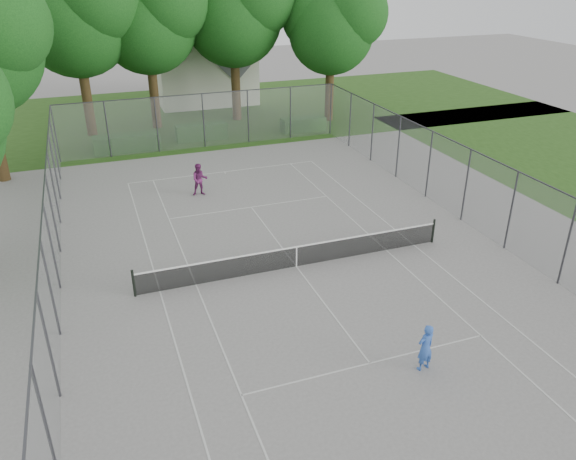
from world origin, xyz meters
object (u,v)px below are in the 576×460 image
object	(u,v)px
house	(203,53)
woman_player	(200,180)
girl_player	(425,347)
tennis_net	(297,256)

from	to	relation	value
house	woman_player	xyz separation A→B (m)	(-4.91, -20.96, -3.16)
girl_player	woman_player	size ratio (longest dim) A/B	0.92
girl_player	house	bearing A→B (deg)	-102.25
girl_player	woman_player	xyz separation A→B (m)	(-3.44, 16.04, 0.07)
girl_player	tennis_net	bearing A→B (deg)	-88.86
tennis_net	house	xyz separation A→B (m)	(2.87, 29.85, 3.51)
tennis_net	girl_player	bearing A→B (deg)	-78.88
house	woman_player	world-z (taller)	house
tennis_net	girl_player	world-z (taller)	girl_player
house	girl_player	distance (m)	37.17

